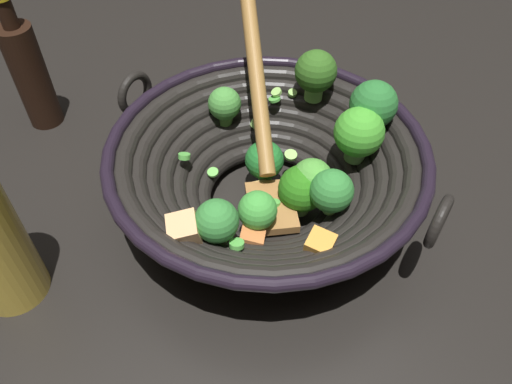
# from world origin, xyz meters

# --- Properties ---
(ground_plane) EXTENTS (4.00, 4.00, 0.00)m
(ground_plane) POSITION_xyz_m (0.00, 0.00, 0.00)
(ground_plane) COLOR black
(wok) EXTENTS (0.37, 0.35, 0.19)m
(wok) POSITION_xyz_m (-0.00, -0.00, 0.06)
(wok) COLOR black
(wok) RESTS_ON ground
(soy_sauce_bottle) EXTENTS (0.04, 0.04, 0.19)m
(soy_sauce_bottle) POSITION_xyz_m (0.27, 0.21, 0.08)
(soy_sauce_bottle) COLOR black
(soy_sauce_bottle) RESTS_ON ground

